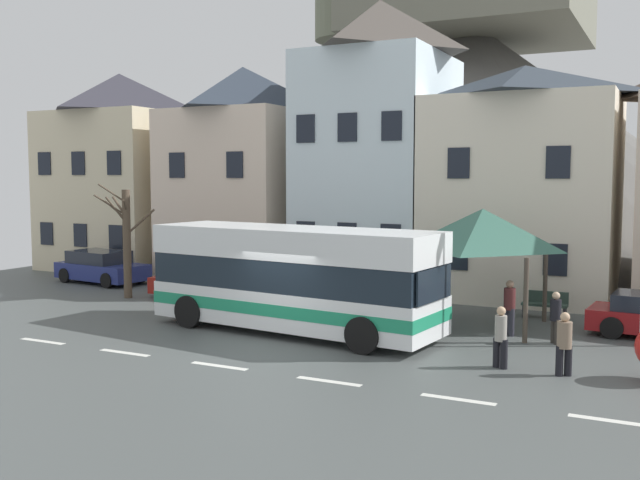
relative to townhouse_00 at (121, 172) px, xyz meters
name	(u,v)px	position (x,y,z in m)	size (l,w,h in m)	color
ground_plane	(261,350)	(15.33, -11.89, -4.91)	(40.00, 60.00, 0.07)	#4C5150
townhouse_00	(121,172)	(0.00, 0.00, 0.00)	(6.56, 5.84, 9.77)	beige
townhouse_01	(244,173)	(7.23, 0.12, -0.06)	(5.96, 6.07, 9.65)	beige
townhouse_02	(379,145)	(13.85, 0.39, 1.11)	(5.42, 6.63, 11.99)	silver
townhouse_03	(523,182)	(19.93, 0.02, -0.46)	(6.84, 5.89, 8.85)	beige
hilltop_castle	(470,128)	(13.47, 16.64, 2.78)	(36.94, 36.94, 22.03)	#595754
transit_bus	(293,280)	(15.12, -9.62, -3.30)	(9.30, 3.55, 3.13)	white
bus_shelter	(482,230)	(19.96, -6.34, -1.87)	(3.60, 3.60, 3.67)	#473D33
parked_car_00	(206,281)	(9.15, -5.66, -4.24)	(4.44, 2.39, 1.32)	maroon
parked_car_01	(101,267)	(2.79, -4.53, -4.20)	(4.42, 2.45, 1.40)	navy
pedestrian_00	(509,306)	(21.01, -7.23, -4.00)	(0.34, 0.34, 1.63)	#2D2D38
pedestrian_01	(564,342)	(23.05, -11.01, -4.09)	(0.36, 0.34, 1.51)	black
pedestrian_02	(501,337)	(21.57, -10.97, -4.12)	(0.37, 0.29, 1.52)	black
pedestrian_03	(556,315)	(22.38, -7.75, -4.07)	(0.30, 0.30, 1.47)	#38332D
public_bench	(545,304)	(21.52, -4.06, -4.42)	(1.45, 0.48, 0.87)	#33473D
bare_tree_00	(126,240)	(6.50, -7.10, -2.66)	(2.03, 1.63, 4.39)	brown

